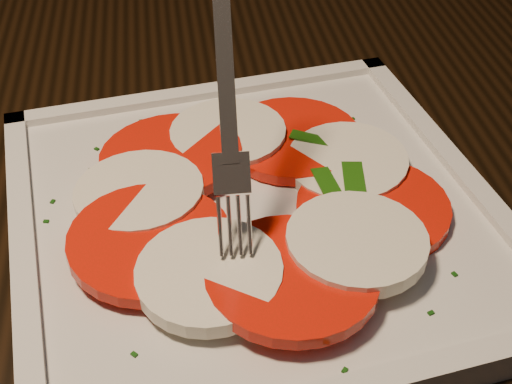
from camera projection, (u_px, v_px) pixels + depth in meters
name	position (u px, v px, depth m)	size (l,w,h in m)	color
table	(301.00, 295.00, 0.56)	(1.29, 0.94, 0.75)	black
chair	(346.00, 2.00, 1.25)	(0.47, 0.47, 0.93)	black
plate	(256.00, 218.00, 0.47)	(0.31, 0.31, 0.01)	silver
caprese_salad	(256.00, 198.00, 0.46)	(0.26, 0.26, 0.02)	red
fork	(224.00, 72.00, 0.40)	(0.04, 0.11, 0.16)	white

